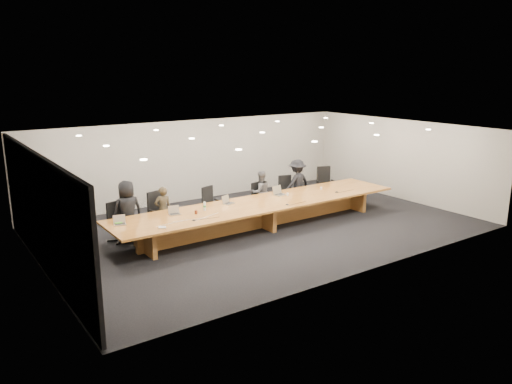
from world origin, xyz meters
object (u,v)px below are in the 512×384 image
chair_right (287,192)px  laptop_b (175,210)px  laptop_a (120,220)px  paper_cup_far (321,188)px  person_a (127,211)px  laptop_d (280,191)px  av_box (162,227)px  person_d (297,183)px  laptop_c (229,200)px  chair_mid_left (213,204)px  chair_mid_right (261,198)px  chair_left (160,212)px  person_b (163,210)px  mic_left (194,220)px  mic_center (287,204)px  chair_far_right (326,183)px  amber_mug (196,212)px  conference_table (262,210)px  chair_far_left (120,222)px  mic_right (337,192)px  water_bottle (205,206)px  person_c (261,192)px

chair_right → laptop_b: chair_right is taller
laptop_b → laptop_a: bearing=-168.3°
paper_cup_far → laptop_a: bearing=179.5°
laptop_a → paper_cup_far: (6.59, -0.06, -0.08)m
person_a → laptop_b: size_ratio=5.58×
laptop_d → av_box: laptop_d is taller
person_d → laptop_c: (-3.18, -0.82, 0.08)m
chair_mid_left → chair_mid_right: bearing=-23.4°
chair_mid_left → chair_mid_right: size_ratio=1.07×
chair_left → laptop_c: (1.70, -0.91, 0.29)m
chair_mid_right → person_a: 4.40m
chair_right → person_a: 5.54m
chair_right → person_b: (-4.49, -0.11, 0.13)m
mic_left → mic_center: size_ratio=0.99×
chair_far_right → mic_left: size_ratio=11.44×
chair_mid_left → person_d: (3.21, -0.04, 0.24)m
laptop_a → mic_left: (1.67, -0.74, -0.10)m
laptop_b → amber_mug: laptop_b is taller
laptop_c → chair_far_right: bearing=-11.4°
person_b → chair_mid_left: bearing=-170.9°
laptop_b → paper_cup_far: bearing=9.5°
conference_table → person_d: 2.64m
chair_far_left → chair_mid_left: size_ratio=0.99×
person_b → mic_center: bearing=154.9°
chair_far_left → amber_mug: chair_far_left is taller
av_box → mic_right: bearing=26.9°
conference_table → person_d: person_d is taller
conference_table → chair_far_right: size_ratio=7.56×
chair_mid_right → water_bottle: chair_mid_right is taller
person_a → person_d: (5.91, 0.11, -0.03)m
conference_table → chair_far_right: bearing=19.4°
laptop_a → laptop_d: bearing=14.9°
person_d → mic_right: person_d is taller
person_d → mic_center: person_d is taller
laptop_d → mic_right: 1.82m
person_a → amber_mug: bearing=143.2°
mic_center → person_b: bearing=149.2°
chair_left → mic_left: 1.80m
av_box → mic_center: size_ratio=1.71×
laptop_a → mic_right: laptop_a is taller
chair_mid_right → chair_right: 1.15m
chair_far_right → person_c: size_ratio=0.87×
person_c → amber_mug: (-2.96, -1.22, 0.11)m
laptop_a → laptop_c: size_ratio=0.95×
chair_left → laptop_c: size_ratio=3.76×
laptop_b → mic_right: size_ratio=2.29×
amber_mug → conference_table: bearing=-1.3°
person_d → laptop_d: (-1.36, -0.85, 0.10)m
chair_mid_left → water_bottle: size_ratio=4.79×
chair_left → chair_far_right: bearing=-18.6°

